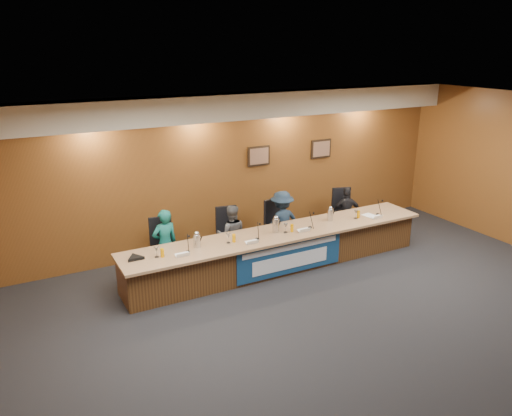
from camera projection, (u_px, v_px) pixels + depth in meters
The scene contains 40 objects.
floor at pixel (358, 327), 7.63m from camera, with size 10.00×10.00×0.00m, color black.
ceiling at pixel (374, 116), 6.62m from camera, with size 10.00×8.00×0.04m, color silver.
wall_back at pixel (241, 169), 10.48m from camera, with size 10.00×0.04×3.20m, color brown.
soffit at pixel (246, 106), 9.84m from camera, with size 10.00×0.50×0.50m, color beige.
dais_body at pixel (279, 251), 9.53m from camera, with size 6.00×0.80×0.70m, color #4B2D14.
dais_top at pixel (281, 233), 9.37m from camera, with size 6.10×0.95×0.05m, color #966F4B.
banner at pixel (291, 257), 9.17m from camera, with size 2.20×0.02×0.65m, color navy.
banner_text_upper at pixel (291, 247), 9.10m from camera, with size 2.00×0.01×0.10m, color silver.
banner_text_lower at pixel (291, 261), 9.19m from camera, with size 1.60×0.01×0.28m, color silver.
wall_photo_left at pixel (259, 156), 10.55m from camera, with size 0.52×0.04×0.42m, color black.
wall_photo_right at pixel (321, 149), 11.26m from camera, with size 0.52×0.04×0.42m, color black.
panelist_a at pixel (165, 244), 9.06m from camera, with size 0.48×0.31×1.31m, color #115A52.
panelist_b at pixel (231, 235), 9.67m from camera, with size 0.58×0.45×1.19m, color #494A4D.
panelist_c at pixel (282, 222), 10.16m from camera, with size 0.85×0.49×1.31m, color #17283B.
panelist_d at pixel (346, 213), 10.92m from camera, with size 0.68×0.28×1.15m, color black.
office_chair_a at pixel (164, 251), 9.20m from camera, with size 0.48×0.48×0.08m, color black.
office_chair_b at pixel (229, 238), 9.79m from camera, with size 0.48×0.48×0.08m, color black.
office_chair_c at pixel (279, 229), 10.30m from camera, with size 0.48×0.48×0.08m, color black.
office_chair_d at pixel (343, 216), 11.03m from camera, with size 0.48×0.48×0.08m, color black.
nameplate_a at pixel (183, 254), 8.26m from camera, with size 0.24×0.06×0.09m, color white.
microphone_a at pixel (188, 252), 8.46m from camera, with size 0.07×0.07×0.02m, color black.
juice_glass_a at pixel (162, 253), 8.25m from camera, with size 0.06×0.06×0.15m, color #E29400.
water_glass_a at pixel (157, 252), 8.24m from camera, with size 0.08×0.08×0.18m, color silver.
nameplate_b at pixel (253, 242), 8.78m from camera, with size 0.24×0.06×0.09m, color white.
microphone_b at pixel (257, 239), 9.01m from camera, with size 0.07×0.07×0.02m, color black.
juice_glass_b at pixel (234, 238), 8.87m from camera, with size 0.06×0.06×0.15m, color #E29400.
water_glass_b at pixel (228, 238), 8.82m from camera, with size 0.08×0.08×0.18m, color silver.
nameplate_c at pixel (305, 230), 9.34m from camera, with size 0.24×0.06×0.09m, color white.
microphone_c at pixel (310, 227), 9.57m from camera, with size 0.07×0.07×0.02m, color black.
juice_glass_c at pixel (292, 228), 9.35m from camera, with size 0.06×0.06×0.15m, color #E29400.
water_glass_c at pixel (286, 228), 9.31m from camera, with size 0.08×0.08×0.18m, color silver.
nameplate_d at pixel (378, 217), 10.05m from camera, with size 0.24×0.06×0.09m, color white.
microphone_d at pixel (378, 214), 10.31m from camera, with size 0.07×0.07×0.02m, color black.
juice_glass_d at pixel (358, 214), 10.09m from camera, with size 0.06×0.06×0.15m, color #E29400.
water_glass_d at pixel (356, 214), 10.05m from camera, with size 0.08×0.08×0.18m, color silver.
carafe_left at pixel (197, 241), 8.64m from camera, with size 0.12×0.12×0.23m, color silver.
carafe_mid at pixel (276, 226), 9.31m from camera, with size 0.13×0.13×0.26m, color silver.
carafe_right at pixel (330, 215), 9.92m from camera, with size 0.12×0.12×0.24m, color silver.
speakerphone at pixel (135, 258), 8.18m from camera, with size 0.32×0.32×0.05m, color black.
paper_stack at pixel (370, 216), 10.24m from camera, with size 0.22×0.30×0.01m, color white.
Camera 1 is at (-4.52, -5.15, 4.14)m, focal length 35.00 mm.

